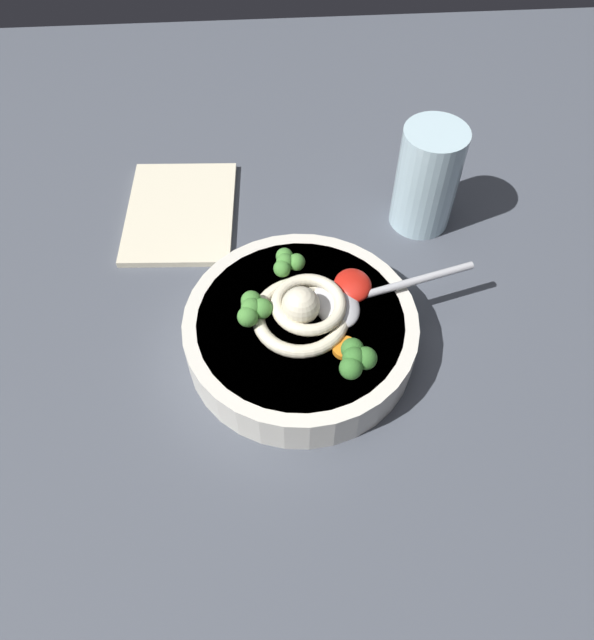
% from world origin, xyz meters
% --- Properties ---
extents(table_slab, '(1.24, 1.24, 0.03)m').
position_xyz_m(table_slab, '(0.00, 0.00, 0.01)').
color(table_slab, '#474C56').
rests_on(table_slab, ground).
extents(soup_bowl, '(0.23, 0.23, 0.05)m').
position_xyz_m(soup_bowl, '(-0.03, 0.00, 0.05)').
color(soup_bowl, silver).
rests_on(soup_bowl, table_slab).
extents(noodle_pile, '(0.10, 0.10, 0.04)m').
position_xyz_m(noodle_pile, '(-0.03, -0.00, 0.09)').
color(noodle_pile, beige).
rests_on(noodle_pile, soup_bowl).
extents(soup_spoon, '(0.08, 0.17, 0.02)m').
position_xyz_m(soup_spoon, '(-0.02, -0.05, 0.08)').
color(soup_spoon, '#B7B7BC').
rests_on(soup_spoon, soup_bowl).
extents(chili_sauce_dollop, '(0.04, 0.04, 0.02)m').
position_xyz_m(chili_sauce_dollop, '(0.00, -0.05, 0.08)').
color(chili_sauce_dollop, red).
rests_on(chili_sauce_dollop, soup_bowl).
extents(broccoli_floret_center, '(0.04, 0.03, 0.03)m').
position_xyz_m(broccoli_floret_center, '(-0.03, 0.05, 0.09)').
color(broccoli_floret_center, '#7A9E60').
rests_on(broccoli_floret_center, soup_bowl).
extents(broccoli_floret_left, '(0.03, 0.03, 0.03)m').
position_xyz_m(broccoli_floret_left, '(0.03, 0.01, 0.09)').
color(broccoli_floret_left, '#7A9E60').
rests_on(broccoli_floret_left, soup_bowl).
extents(broccoli_floret_near_spoon, '(0.04, 0.04, 0.03)m').
position_xyz_m(broccoli_floret_near_spoon, '(-0.09, -0.04, 0.09)').
color(broccoli_floret_near_spoon, '#7A9E60').
rests_on(broccoli_floret_near_spoon, soup_bowl).
extents(carrot_slice_far, '(0.03, 0.03, 0.01)m').
position_xyz_m(carrot_slice_far, '(-0.00, 0.01, 0.08)').
color(carrot_slice_far, orange).
rests_on(carrot_slice_far, soup_bowl).
extents(carrot_slice_extra_a, '(0.02, 0.02, 0.01)m').
position_xyz_m(carrot_slice_extra_a, '(-0.07, -0.04, 0.07)').
color(carrot_slice_extra_a, orange).
rests_on(carrot_slice_extra_a, soup_bowl).
extents(drinking_glass, '(0.07, 0.07, 0.13)m').
position_xyz_m(drinking_glass, '(0.14, -0.16, 0.09)').
color(drinking_glass, silver).
rests_on(drinking_glass, table_slab).
extents(folded_napkin, '(0.18, 0.14, 0.01)m').
position_xyz_m(folded_napkin, '(0.17, 0.13, 0.03)').
color(folded_napkin, beige).
rests_on(folded_napkin, table_slab).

